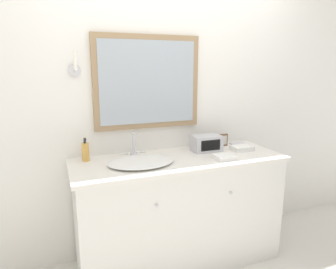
# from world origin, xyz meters

# --- Properties ---
(wall_back) EXTENTS (8.00, 0.18, 2.55)m
(wall_back) POSITION_xyz_m (-0.00, 0.66, 1.28)
(wall_back) COLOR white
(wall_back) RESTS_ON ground_plane
(vanity_counter) EXTENTS (1.70, 0.62, 0.92)m
(vanity_counter) POSITION_xyz_m (0.00, 0.32, 0.46)
(vanity_counter) COLOR silver
(vanity_counter) RESTS_ON ground_plane
(sink_basin) EXTENTS (0.50, 0.43, 0.21)m
(sink_basin) POSITION_xyz_m (-0.33, 0.30, 0.93)
(sink_basin) COLOR white
(sink_basin) RESTS_ON vanity_counter
(soap_bottle) EXTENTS (0.06, 0.06, 0.18)m
(soap_bottle) POSITION_xyz_m (-0.71, 0.52, 0.99)
(soap_bottle) COLOR gold
(soap_bottle) RESTS_ON vanity_counter
(appliance_box) EXTENTS (0.25, 0.15, 0.14)m
(appliance_box) POSITION_xyz_m (0.30, 0.43, 0.98)
(appliance_box) COLOR #BCBCC1
(appliance_box) RESTS_ON vanity_counter
(picture_frame) EXTENTS (0.08, 0.01, 0.11)m
(picture_frame) POSITION_xyz_m (0.53, 0.52, 0.97)
(picture_frame) COLOR brown
(picture_frame) RESTS_ON vanity_counter
(hand_towel_near_sink) EXTENTS (0.16, 0.13, 0.03)m
(hand_towel_near_sink) POSITION_xyz_m (0.32, 0.17, 0.93)
(hand_towel_near_sink) COLOR white
(hand_towel_near_sink) RESTS_ON vanity_counter
(hand_towel_far_corner) EXTENTS (0.18, 0.12, 0.04)m
(hand_towel_far_corner) POSITION_xyz_m (0.60, 0.33, 0.94)
(hand_towel_far_corner) COLOR white
(hand_towel_far_corner) RESTS_ON vanity_counter
(metal_tray) EXTENTS (0.16, 0.12, 0.01)m
(metal_tray) POSITION_xyz_m (0.70, 0.51, 0.92)
(metal_tray) COLOR silver
(metal_tray) RESTS_ON vanity_counter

